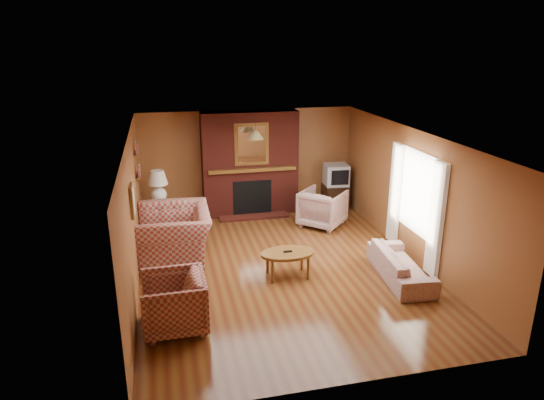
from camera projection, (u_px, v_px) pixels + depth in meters
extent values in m
plane|color=#4D2310|center=(281.00, 267.00, 8.81)|extent=(6.50, 6.50, 0.00)
plane|color=white|center=(282.00, 136.00, 8.05)|extent=(6.50, 6.50, 0.00)
plane|color=brown|center=(248.00, 161.00, 11.43)|extent=(6.50, 0.00, 6.50)
plane|color=brown|center=(352.00, 296.00, 5.42)|extent=(6.50, 0.00, 6.50)
plane|color=brown|center=(133.00, 215.00, 7.89)|extent=(0.00, 6.50, 6.50)
plane|color=brown|center=(412.00, 194.00, 8.96)|extent=(0.00, 6.50, 6.50)
cube|color=#551912|center=(250.00, 163.00, 11.20)|extent=(2.20, 0.50, 2.40)
cube|color=black|center=(252.00, 197.00, 11.22)|extent=(0.90, 0.06, 0.80)
cube|color=#551912|center=(254.00, 217.00, 11.20)|extent=(1.60, 0.35, 0.06)
cube|color=brown|center=(252.00, 170.00, 10.98)|extent=(2.00, 0.18, 0.08)
cube|color=brown|center=(252.00, 144.00, 10.82)|extent=(0.78, 0.05, 0.95)
cube|color=white|center=(252.00, 144.00, 10.79)|extent=(0.62, 0.02, 0.80)
cube|color=silver|center=(436.00, 220.00, 8.12)|extent=(0.08, 0.35, 2.00)
cube|color=silver|center=(395.00, 194.00, 9.50)|extent=(0.08, 0.35, 2.00)
cube|color=white|center=(417.00, 192.00, 8.74)|extent=(0.03, 1.10, 1.50)
cube|color=brown|center=(138.00, 176.00, 9.61)|extent=(0.06, 0.55, 0.04)
cube|color=brown|center=(136.00, 154.00, 9.47)|extent=(0.06, 0.55, 0.04)
cube|color=brown|center=(132.00, 201.00, 7.51)|extent=(0.04, 0.40, 0.50)
cube|color=white|center=(134.00, 201.00, 7.52)|extent=(0.01, 0.32, 0.42)
cylinder|color=black|center=(255.00, 124.00, 10.23)|extent=(0.01, 0.01, 0.35)
cone|color=#B18447|center=(255.00, 135.00, 10.30)|extent=(0.36, 0.36, 0.18)
imported|color=maroon|center=(174.00, 235.00, 8.95)|extent=(1.34, 1.52, 0.97)
imported|color=maroon|center=(174.00, 303.00, 6.81)|extent=(0.91, 0.89, 0.82)
imported|color=#C1B996|center=(401.00, 265.00, 8.32)|extent=(0.81, 1.74, 0.49)
imported|color=#C1B996|center=(323.00, 208.00, 10.63)|extent=(1.24, 1.24, 0.81)
ellipsoid|color=brown|center=(288.00, 253.00, 8.31)|extent=(0.94, 0.58, 0.05)
cube|color=black|center=(288.00, 251.00, 8.30)|extent=(0.15, 0.05, 0.02)
cylinder|color=brown|center=(302.00, 259.00, 8.62)|extent=(0.05, 0.05, 0.41)
cylinder|color=brown|center=(268.00, 263.00, 8.49)|extent=(0.05, 0.05, 0.41)
cylinder|color=brown|center=(308.00, 269.00, 8.27)|extent=(0.05, 0.05, 0.41)
cylinder|color=brown|center=(272.00, 272.00, 8.14)|extent=(0.05, 0.05, 0.41)
cube|color=brown|center=(160.00, 215.00, 10.53)|extent=(0.46, 0.46, 0.59)
sphere|color=white|center=(159.00, 195.00, 10.38)|extent=(0.34, 0.34, 0.34)
cylinder|color=black|center=(158.00, 186.00, 10.32)|extent=(0.03, 0.03, 0.11)
cone|color=silver|center=(157.00, 177.00, 10.26)|extent=(0.43, 0.43, 0.30)
cube|color=black|center=(335.00, 197.00, 11.74)|extent=(0.57, 0.52, 0.61)
cube|color=#A7A9AE|center=(336.00, 175.00, 11.56)|extent=(0.59, 0.57, 0.50)
cube|color=black|center=(340.00, 178.00, 11.31)|extent=(0.42, 0.06, 0.35)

